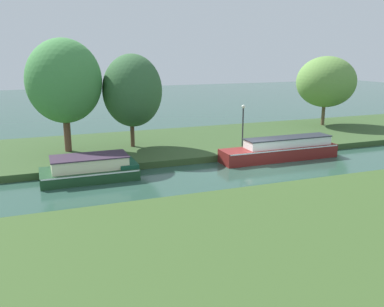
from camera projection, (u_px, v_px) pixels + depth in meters
ground_plane at (260, 167)px, 24.59m from camera, size 120.00×120.00×0.00m
riverbank_far at (213, 141)px, 30.89m from camera, size 72.00×10.00×0.40m
riverbank_near at (375, 220)px, 16.37m from camera, size 72.00×10.00×0.40m
maroon_barge at (281, 150)px, 26.28m from camera, size 7.80×1.66×1.40m
forest_narrowboat at (91, 169)px, 22.21m from camera, size 5.04×2.42×1.28m
willow_tree_left at (64, 81)px, 25.38m from camera, size 4.58×4.75×7.09m
willow_tree_centre at (132, 91)px, 26.90m from camera, size 3.84×4.25×6.15m
willow_tree_right at (326, 82)px, 35.42m from camera, size 5.17×4.72×5.90m
lamp_post at (243, 120)px, 27.83m from camera, size 0.24×0.24×2.82m
mooring_post_near at (272, 143)px, 27.40m from camera, size 0.20×0.20×0.75m
mooring_post_far at (115, 158)px, 23.82m from camera, size 0.19×0.19×0.66m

